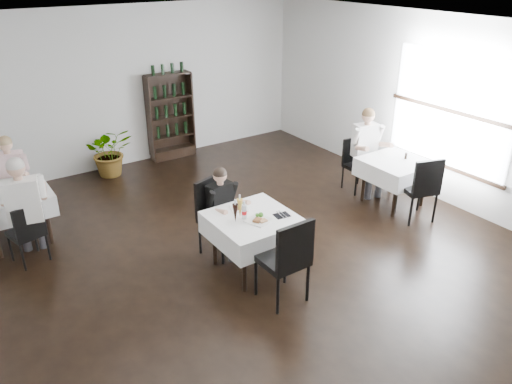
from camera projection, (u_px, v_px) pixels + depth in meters
room_shell at (273, 158)px, 6.16m from camera, size 9.00×9.00×9.00m
window_right at (450, 113)px, 7.92m from camera, size 0.06×2.30×1.85m
wine_shelf at (171, 117)px, 9.98m from camera, size 0.90×0.28×1.75m
main_table at (253, 227)px, 6.39m from camera, size 1.03×1.03×0.77m
left_table at (14, 202)px, 7.05m from camera, size 0.98×0.98×0.77m
right_table at (395, 169)px, 8.13m from camera, size 0.98×0.98×0.77m
potted_tree at (110, 151)px, 9.30m from camera, size 0.95×0.86×0.93m
main_chair_far at (216, 211)px, 6.80m from camera, size 0.61×0.61×1.07m
main_chair_near at (287, 256)px, 5.73m from camera, size 0.51×0.52×1.12m
left_chair_far at (3, 188)px, 7.47m from camera, size 0.65×0.65×1.09m
left_chair_near at (28, 230)px, 6.56m from camera, size 0.49×0.49×0.88m
right_chair_far at (356, 161)px, 8.72m from camera, size 0.45×0.45×0.91m
right_chair_near at (422, 185)px, 7.59m from camera, size 0.61×0.61×1.06m
diner_main at (224, 205)px, 6.71m from camera, size 0.51×0.53×1.26m
diner_left_far at (11, 174)px, 7.45m from camera, size 0.59×0.63×1.39m
diner_left_near at (24, 202)px, 6.46m from camera, size 0.62×0.65×1.52m
diner_right_far at (368, 145)px, 8.46m from camera, size 0.61×0.64×1.49m
plate_far at (239, 208)px, 6.51m from camera, size 0.28×0.28×0.07m
plate_near at (259, 220)px, 6.21m from camera, size 0.35×0.35×0.08m
pilsner_dark at (235, 213)px, 6.14m from camera, size 0.07×0.07×0.31m
pilsner_lager at (240, 208)px, 6.25m from camera, size 0.08×0.08×0.32m
coke_bottle at (244, 212)px, 6.24m from camera, size 0.06×0.06×0.24m
napkin_cutlery at (282, 215)px, 6.35m from camera, size 0.21×0.21×0.02m
pepper_mill at (406, 156)px, 8.11m from camera, size 0.05×0.05×0.10m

